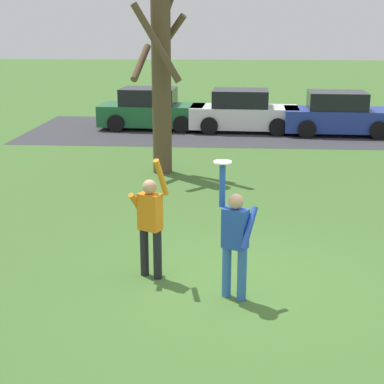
{
  "coord_description": "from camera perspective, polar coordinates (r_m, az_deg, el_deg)",
  "views": [
    {
      "loc": [
        -0.18,
        -8.48,
        4.01
      ],
      "look_at": [
        -0.79,
        0.15,
        1.49
      ],
      "focal_mm": 54.3,
      "sensor_mm": 36.0,
      "label": 1
    }
  ],
  "objects": [
    {
      "name": "ground_plane",
      "position": [
        9.38,
        4.83,
        -9.13
      ],
      "size": [
        120.0,
        120.0,
        0.0
      ],
      "primitive_type": "plane",
      "color": "#426B2D"
    },
    {
      "name": "parked_car_white",
      "position": [
        22.61,
        5.03,
        7.81
      ],
      "size": [
        4.16,
        2.15,
        1.59
      ],
      "rotation": [
        0.0,
        0.0,
        -0.03
      ],
      "color": "white",
      "rests_on": "ground_plane"
    },
    {
      "name": "frisbee_disc",
      "position": [
        8.36,
        3.03,
        2.95
      ],
      "size": [
        0.27,
        0.27,
        0.02
      ],
      "primitive_type": "cylinder",
      "color": "white",
      "rests_on": "person_catcher"
    },
    {
      "name": "bare_tree_tall",
      "position": [
        15.87,
        -3.04,
        11.38
      ],
      "size": [
        1.49,
        1.45,
        5.57
      ],
      "color": "brown",
      "rests_on": "ground_plane"
    },
    {
      "name": "person_defender",
      "position": [
        9.32,
        -4.13,
        -2.77
      ],
      "size": [
        0.64,
        0.6,
        2.04
      ],
      "rotation": [
        0.0,
        0.0,
        5.82
      ],
      "color": "black",
      "rests_on": "ground_plane"
    },
    {
      "name": "parked_car_blue",
      "position": [
        22.52,
        14.23,
        7.35
      ],
      "size": [
        4.16,
        2.15,
        1.59
      ],
      "rotation": [
        0.0,
        0.0,
        -0.03
      ],
      "color": "#233893",
      "rests_on": "ground_plane"
    },
    {
      "name": "person_catcher",
      "position": [
        8.59,
        4.25,
        -4.45
      ],
      "size": [
        0.58,
        0.51,
        2.08
      ],
      "rotation": [
        0.0,
        0.0,
        2.67
      ],
      "color": "#3366B7",
      "rests_on": "ground_plane"
    },
    {
      "name": "parking_strip",
      "position": [
        22.67,
        5.45,
        5.97
      ],
      "size": [
        16.88,
        6.4,
        0.01
      ],
      "primitive_type": "cube",
      "color": "#38383D",
      "rests_on": "ground_plane"
    },
    {
      "name": "parked_car_green",
      "position": [
        23.15,
        -4.0,
        8.03
      ],
      "size": [
        4.16,
        2.15,
        1.59
      ],
      "rotation": [
        0.0,
        0.0,
        -0.03
      ],
      "color": "#1E6633",
      "rests_on": "ground_plane"
    }
  ]
}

